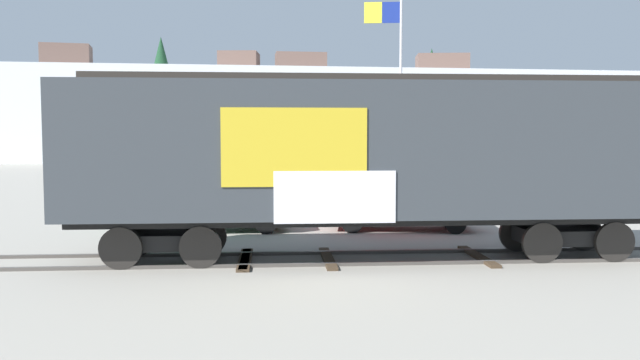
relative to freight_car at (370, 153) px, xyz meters
The scene contains 7 objects.
ground_plane 2.69m from the freight_car, ahead, with size 260.00×260.00×0.00m, color gray.
track 2.53m from the freight_car, ahead, with size 60.00×4.87×0.08m.
freight_car is the anchor object (origin of this frame).
flagpole 13.30m from the freight_car, 73.88° to the left, with size 1.64×0.42×8.88m.
hillside 76.59m from the freight_car, 89.23° to the left, with size 121.47×40.93×15.37m.
parked_car_green 6.59m from the freight_car, 127.61° to the left, with size 4.80×2.00×1.67m.
parked_car_red 5.25m from the freight_car, 67.79° to the left, with size 4.72×2.60×1.74m.
Camera 1 is at (-4.03, -14.24, 2.84)m, focal length 35.31 mm.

